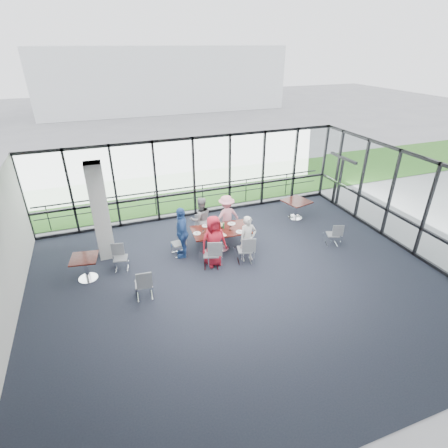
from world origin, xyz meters
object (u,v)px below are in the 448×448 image
object	(u,v)px
diner_near_left	(214,241)
chair_main_end	(179,244)
side_table_right	(297,203)
chair_spare_la	(143,284)
diner_far_right	(226,216)
chair_main_nr	(245,250)
diner_near_right	(248,239)
chair_main_fl	(201,227)
chair_spare_r	(333,234)
chair_main_fr	(227,223)
chair_main_nl	(211,254)
structural_column	(101,212)
diner_far_left	(201,219)
main_table	(221,233)
side_table_left	(85,262)
diner_end	(182,232)
chair_spare_lb	(121,258)

from	to	relation	value
diner_near_left	chair_main_end	world-z (taller)	diner_near_left
side_table_right	chair_spare_la	bearing A→B (deg)	-156.15
diner_far_right	chair_main_nr	bearing A→B (deg)	81.88
diner_near_right	chair_main_fl	size ratio (longest dim) A/B	1.89
side_table_right	chair_spare_r	size ratio (longest dim) A/B	1.41
chair_main_fr	chair_main_fl	bearing A→B (deg)	-18.45
chair_main_nr	chair_spare_la	size ratio (longest dim) A/B	1.02
diner_far_right	chair_main_nl	size ratio (longest dim) A/B	1.63
structural_column	diner_near_left	bearing A→B (deg)	-28.17
side_table_right	diner_far_right	world-z (taller)	diner_far_right
diner_near_left	chair_spare_r	bearing A→B (deg)	-8.78
chair_spare_la	diner_far_left	bearing A→B (deg)	50.79
main_table	side_table_left	bearing A→B (deg)	-172.85
side_table_left	chair_main_fl	distance (m)	4.16
main_table	chair_spare_la	bearing A→B (deg)	-145.69
structural_column	diner_end	distance (m)	2.61
main_table	diner_near_left	bearing A→B (deg)	-119.50
diner_far_right	chair_spare_r	xyz separation A→B (m)	(3.23, -1.89, -0.38)
side_table_right	diner_near_right	xyz separation A→B (m)	(-3.04, -2.11, 0.13)
diner_end	chair_main_fl	bearing A→B (deg)	150.00
main_table	chair_spare_lb	bearing A→B (deg)	-174.56
diner_near_left	diner_far_left	xyz separation A→B (m)	(0.08, 1.62, -0.02)
chair_main_nr	chair_spare_lb	xyz separation A→B (m)	(-3.75, 0.94, -0.05)
main_table	diner_near_left	distance (m)	0.98
diner_end	chair_spare_lb	xyz separation A→B (m)	(-2.00, -0.13, -0.46)
diner_near_left	diner_end	distance (m)	1.15
chair_main_fl	chair_main_nl	bearing A→B (deg)	79.02
chair_main_fr	chair_main_nl	bearing A→B (deg)	45.71
diner_end	chair_spare_r	world-z (taller)	diner_end
structural_column	side_table_right	distance (m)	7.36
diner_end	structural_column	bearing A→B (deg)	-96.40
diner_near_right	diner_far_left	bearing A→B (deg)	119.45
structural_column	diner_far_left	xyz separation A→B (m)	(3.23, -0.07, -0.78)
diner_near_right	chair_main_fr	xyz separation A→B (m)	(-0.02, 1.83, -0.34)
main_table	chair_main_fr	bearing A→B (deg)	62.39
diner_near_right	diner_end	size ratio (longest dim) A/B	0.88
diner_near_left	chair_main_fr	size ratio (longest dim) A/B	1.96
diner_far_left	diner_near_right	bearing A→B (deg)	119.23
side_table_left	chair_spare_la	xyz separation A→B (m)	(1.47, -1.43, -0.16)
structural_column	side_table_left	bearing A→B (deg)	-119.93
main_table	chair_spare_la	distance (m)	3.32
diner_near_left	chair_spare_la	bearing A→B (deg)	-164.25
structural_column	chair_spare_r	xyz separation A→B (m)	(7.41, -1.97, -1.20)
structural_column	chair_main_fr	bearing A→B (deg)	0.17
main_table	chair_main_nr	bearing A→B (deg)	-63.28
chair_main_nr	diner_end	bearing A→B (deg)	163.12
diner_far_left	diner_far_right	size ratio (longest dim) A/B	1.04
chair_main_end	chair_spare_lb	bearing A→B (deg)	-90.28
chair_main_nl	chair_main_fl	distance (m)	1.98
chair_main_end	side_table_left	bearing A→B (deg)	-89.59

